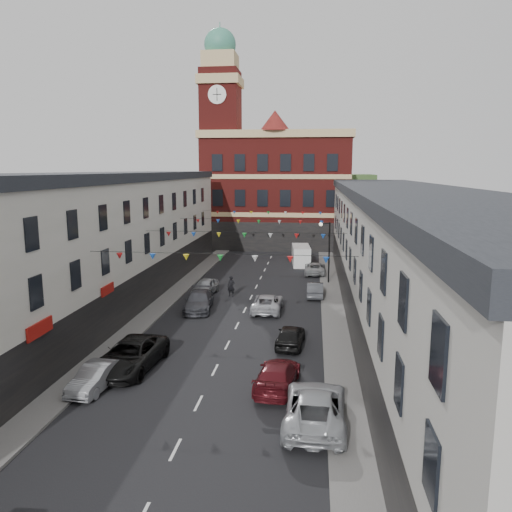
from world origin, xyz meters
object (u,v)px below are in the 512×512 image
at_px(car_right_f, 315,268).
at_px(car_right_e, 315,289).
at_px(car_left_b, 96,377).
at_px(white_van, 301,255).
at_px(car_left_d, 199,301).
at_px(street_lamp, 327,244).
at_px(car_left_e, 205,287).
at_px(car_right_b, 315,407).
at_px(moving_car, 267,303).
at_px(car_right_c, 277,375).
at_px(car_left_c, 131,355).
at_px(car_right_d, 290,336).
at_px(pedestrian, 231,286).

bearing_deg(car_right_f, car_right_e, 90.31).
bearing_deg(car_left_b, white_van, 80.08).
distance_m(car_left_b, car_left_d, 14.78).
bearing_deg(street_lamp, car_left_e, -152.69).
distance_m(car_left_e, car_right_b, 23.81).
height_order(car_right_e, car_right_f, car_right_e).
xyz_separation_m(street_lamp, moving_car, (-4.75, -10.11, -3.23)).
height_order(car_right_c, car_right_e, car_right_c).
relative_size(car_right_b, white_van, 1.13).
relative_size(car_left_c, car_right_b, 1.03).
relative_size(car_left_e, moving_car, 0.86).
height_order(car_left_b, moving_car, moving_car).
relative_size(street_lamp, moving_car, 1.23).
relative_size(car_right_d, white_van, 0.81).
bearing_deg(moving_car, car_left_c, 62.75).
relative_size(car_left_b, pedestrian, 2.13).
bearing_deg(car_left_d, car_right_f, 52.12).
height_order(car_left_b, car_left_d, car_left_d).
bearing_deg(pedestrian, car_right_d, -52.13).
relative_size(car_right_b, car_right_c, 1.18).
relative_size(car_left_b, car_left_d, 0.78).
xyz_separation_m(car_left_b, white_van, (9.38, 34.53, 0.46)).
bearing_deg(car_right_d, car_right_f, -89.71).
xyz_separation_m(street_lamp, car_right_c, (-2.95, -23.89, -3.21)).
xyz_separation_m(car_left_b, car_right_b, (11.00, -2.24, 0.15)).
relative_size(street_lamp, car_left_d, 1.20).
height_order(car_right_b, car_right_d, car_right_b).
relative_size(car_right_b, car_right_d, 1.41).
relative_size(car_left_d, moving_car, 1.03).
height_order(car_left_e, car_right_e, car_left_e).
height_order(car_left_b, car_left_c, car_left_c).
height_order(street_lamp, car_left_d, street_lamp).
distance_m(car_right_f, pedestrian, 12.57).
xyz_separation_m(moving_car, white_van, (2.08, 19.60, 0.43)).
bearing_deg(car_right_d, car_left_c, 32.80).
height_order(car_left_c, car_right_e, car_left_c).
distance_m(car_left_e, moving_car, 7.51).
xyz_separation_m(street_lamp, white_van, (-2.67, 9.48, -2.80)).
bearing_deg(white_van, pedestrian, -115.14).
bearing_deg(car_right_b, moving_car, -76.18).
distance_m(car_left_b, pedestrian, 19.49).
bearing_deg(car_right_d, car_right_c, 90.90).
height_order(street_lamp, car_right_c, street_lamp).
xyz_separation_m(car_right_b, car_right_e, (0.00, 22.13, -0.14)).
relative_size(car_right_f, white_van, 0.93).
height_order(street_lamp, car_right_d, street_lamp).
xyz_separation_m(car_left_c, car_right_f, (10.14, 26.75, -0.17)).
distance_m(car_left_c, pedestrian, 16.75).
xyz_separation_m(car_right_c, car_right_e, (1.90, 18.73, -0.05)).
height_order(car_left_e, moving_car, car_left_e).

